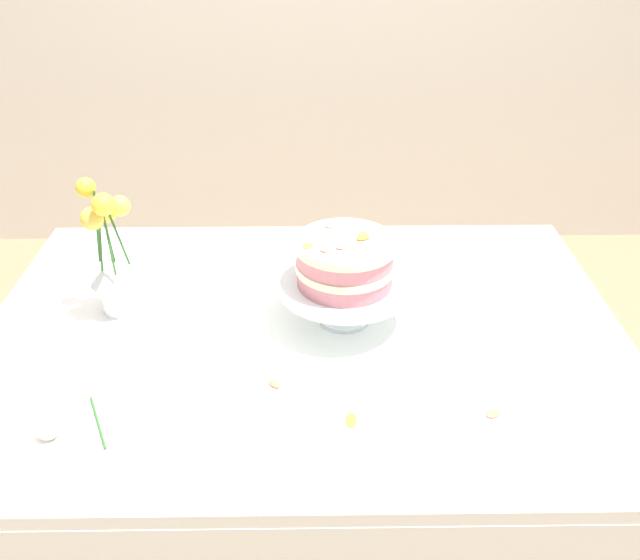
{
  "coord_description": "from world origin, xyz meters",
  "views": [
    {
      "loc": [
        0.02,
        -1.21,
        1.6
      ],
      "look_at": [
        0.04,
        0.01,
        0.86
      ],
      "focal_mm": 37.91,
      "sensor_mm": 36.0,
      "label": 1
    }
  ],
  "objects_px": {
    "layer_cake": "(345,262)",
    "fallen_rose": "(50,429)",
    "flower_vase": "(110,256)",
    "dining_table": "(304,370)",
    "cake_stand": "(344,289)"
  },
  "relations": [
    {
      "from": "dining_table",
      "to": "fallen_rose",
      "type": "height_order",
      "value": "fallen_rose"
    },
    {
      "from": "dining_table",
      "to": "cake_stand",
      "type": "height_order",
      "value": "cake_stand"
    },
    {
      "from": "dining_table",
      "to": "cake_stand",
      "type": "distance_m",
      "value": 0.2
    },
    {
      "from": "cake_stand",
      "to": "dining_table",
      "type": "bearing_deg",
      "value": -146.99
    },
    {
      "from": "flower_vase",
      "to": "fallen_rose",
      "type": "relative_size",
      "value": 2.32
    },
    {
      "from": "dining_table",
      "to": "layer_cake",
      "type": "height_order",
      "value": "layer_cake"
    },
    {
      "from": "cake_stand",
      "to": "flower_vase",
      "type": "xyz_separation_m",
      "value": [
        -0.51,
        0.05,
        0.06
      ]
    },
    {
      "from": "layer_cake",
      "to": "flower_vase",
      "type": "xyz_separation_m",
      "value": [
        -0.51,
        0.05,
        -0.01
      ]
    },
    {
      "from": "cake_stand",
      "to": "flower_vase",
      "type": "relative_size",
      "value": 0.92
    },
    {
      "from": "layer_cake",
      "to": "dining_table",
      "type": "bearing_deg",
      "value": -146.98
    },
    {
      "from": "layer_cake",
      "to": "fallen_rose",
      "type": "relative_size",
      "value": 1.59
    },
    {
      "from": "fallen_rose",
      "to": "layer_cake",
      "type": "bearing_deg",
      "value": 33.54
    },
    {
      "from": "flower_vase",
      "to": "fallen_rose",
      "type": "bearing_deg",
      "value": -93.34
    },
    {
      "from": "layer_cake",
      "to": "fallen_rose",
      "type": "distance_m",
      "value": 0.65
    },
    {
      "from": "cake_stand",
      "to": "fallen_rose",
      "type": "distance_m",
      "value": 0.64
    }
  ]
}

